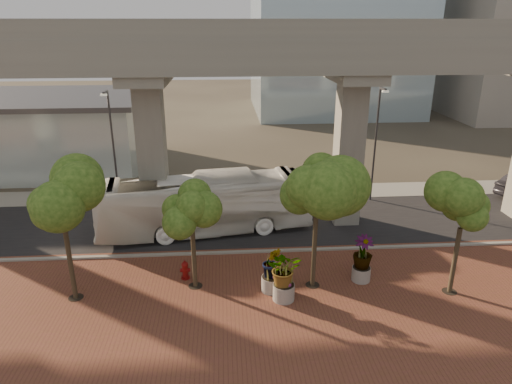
{
  "coord_description": "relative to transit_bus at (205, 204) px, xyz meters",
  "views": [
    {
      "loc": [
        -1.69,
        -24.81,
        12.29
      ],
      "look_at": [
        0.14,
        0.5,
        2.75
      ],
      "focal_mm": 32.0,
      "sensor_mm": 36.0,
      "label": 1
    }
  ],
  "objects": [
    {
      "name": "streetlamp_east",
      "position": [
        11.82,
        4.34,
        2.95
      ],
      "size": [
        0.4,
        1.18,
        8.14
      ],
      "color": "#2B2C30",
      "rests_on": "ground"
    },
    {
      "name": "fire_hydrant",
      "position": [
        -0.86,
        -5.6,
        -1.26
      ],
      "size": [
        0.5,
        0.45,
        0.99
      ],
      "color": "maroon",
      "rests_on": "ground"
    },
    {
      "name": "planter_right",
      "position": [
        7.94,
        -6.4,
        -0.27
      ],
      "size": [
        2.27,
        2.27,
        2.42
      ],
      "color": "#9C998D",
      "rests_on": "ground"
    },
    {
      "name": "street_tree_near_west",
      "position": [
        -0.33,
        -6.36,
        2.16
      ],
      "size": [
        3.08,
        3.08,
        5.33
      ],
      "color": "#463A28",
      "rests_on": "ground"
    },
    {
      "name": "asphalt_road",
      "position": [
        2.94,
        0.9,
        -1.78
      ],
      "size": [
        90.0,
        8.0,
        0.04
      ],
      "primitive_type": "cube",
      "color": "black",
      "rests_on": "ground"
    },
    {
      "name": "far_sidewalk",
      "position": [
        2.94,
        6.4,
        -1.77
      ],
      "size": [
        90.0,
        3.0,
        0.06
      ],
      "primitive_type": "cube",
      "color": "gray",
      "rests_on": "ground"
    },
    {
      "name": "transit_viaduct",
      "position": [
        2.94,
        0.9,
        5.49
      ],
      "size": [
        72.0,
        5.6,
        12.4
      ],
      "color": "gray",
      "rests_on": "ground"
    },
    {
      "name": "street_tree_far_east",
      "position": [
        11.93,
        -7.74,
        2.53
      ],
      "size": [
        3.13,
        3.13,
        5.72
      ],
      "color": "#463A28",
      "rests_on": "ground"
    },
    {
      "name": "curb_strip",
      "position": [
        2.94,
        -3.1,
        -1.72
      ],
      "size": [
        70.0,
        0.25,
        0.16
      ],
      "primitive_type": "cube",
      "color": "gray",
      "rests_on": "ground"
    },
    {
      "name": "brick_plaza",
      "position": [
        2.94,
        -9.1,
        -1.77
      ],
      "size": [
        70.0,
        13.0,
        0.06
      ],
      "primitive_type": "cube",
      "color": "brown",
      "rests_on": "ground"
    },
    {
      "name": "planter_left",
      "position": [
        3.36,
        -7.01,
        -0.31
      ],
      "size": [
        2.14,
        2.14,
        2.36
      ],
      "color": "#9E9A8E",
      "rests_on": "ground"
    },
    {
      "name": "ground",
      "position": [
        2.94,
        -1.1,
        -1.8
      ],
      "size": [
        160.0,
        160.0,
        0.0
      ],
      "primitive_type": "plane",
      "color": "#353027",
      "rests_on": "ground"
    },
    {
      "name": "streetlamp_west",
      "position": [
        -6.32,
        4.95,
        2.88
      ],
      "size": [
        0.4,
        1.16,
        8.02
      ],
      "color": "#2F2E33",
      "rests_on": "ground"
    },
    {
      "name": "transit_bus",
      "position": [
        0.0,
        0.0,
        0.0
      ],
      "size": [
        13.22,
        4.86,
        3.6
      ],
      "primitive_type": "imported",
      "rotation": [
        0.0,
        0.0,
        1.72
      ],
      "color": "white",
      "rests_on": "ground"
    },
    {
      "name": "planter_front",
      "position": [
        3.86,
        -7.8,
        -0.23
      ],
      "size": [
        2.26,
        2.26,
        2.49
      ],
      "color": "#9D9A8E",
      "rests_on": "ground"
    },
    {
      "name": "street_tree_near_east",
      "position": [
        5.44,
        -6.69,
        3.47
      ],
      "size": [
        4.25,
        4.25,
        7.17
      ],
      "color": "#463A28",
      "rests_on": "ground"
    },
    {
      "name": "station_pavilion",
      "position": [
        -17.06,
        14.9,
        1.42
      ],
      "size": [
        23.0,
        13.0,
        6.3
      ],
      "color": "silver",
      "rests_on": "ground"
    },
    {
      "name": "street_tree_far_west",
      "position": [
        -5.9,
        -6.97,
        3.0
      ],
      "size": [
        3.72,
        3.72,
        6.46
      ],
      "color": "#463A28",
      "rests_on": "ground"
    }
  ]
}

